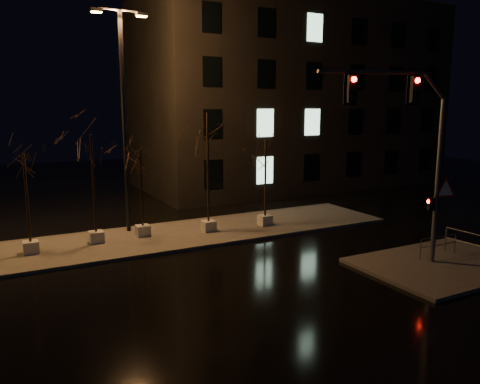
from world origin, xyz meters
TOP-DOWN VIEW (x-y plane):
  - ground at (0.00, 0.00)m, footprint 90.00×90.00m
  - median at (0.00, 6.00)m, footprint 22.00×5.00m
  - sidewalk_corner at (7.50, -3.50)m, footprint 7.00×5.00m
  - building at (14.00, 18.00)m, footprint 25.00×12.00m
  - tree_0 at (-7.67, 5.95)m, footprint 1.80×1.80m
  - tree_1 at (-4.76, 6.31)m, footprint 1.80×1.80m
  - tree_2 at (-2.45, 6.42)m, footprint 1.80×1.80m
  - tree_3 at (0.88, 5.76)m, footprint 1.80×1.80m
  - tree_4 at (4.15, 5.47)m, footprint 1.80×1.80m
  - traffic_signal_mast at (5.97, -2.85)m, footprint 6.21×1.59m
  - streetlight_main at (-2.81, 7.79)m, footprint 2.77×0.38m
  - guard_rail_a at (7.95, -2.80)m, footprint 2.09×0.15m
  - guard_rail_b at (9.00, -3.53)m, footprint 0.15×2.35m

SIDE VIEW (x-z plane):
  - ground at x=0.00m, z-range 0.00..0.00m
  - median at x=0.00m, z-range 0.00..0.15m
  - sidewalk_corner at x=7.50m, z-range 0.00..0.15m
  - guard_rail_a at x=7.95m, z-range 0.29..1.19m
  - guard_rail_b at x=9.00m, z-range 0.31..1.42m
  - tree_2 at x=-2.45m, z-range 1.32..5.82m
  - tree_0 at x=-7.67m, z-range 1.33..5.88m
  - tree_4 at x=4.15m, z-range 1.39..6.20m
  - tree_1 at x=-4.76m, z-range 1.52..6.82m
  - tree_3 at x=0.88m, z-range 1.78..8.08m
  - traffic_signal_mast at x=5.97m, z-range 1.37..9.14m
  - streetlight_main at x=-2.81m, z-range 1.01..12.12m
  - building at x=14.00m, z-range 0.00..15.00m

